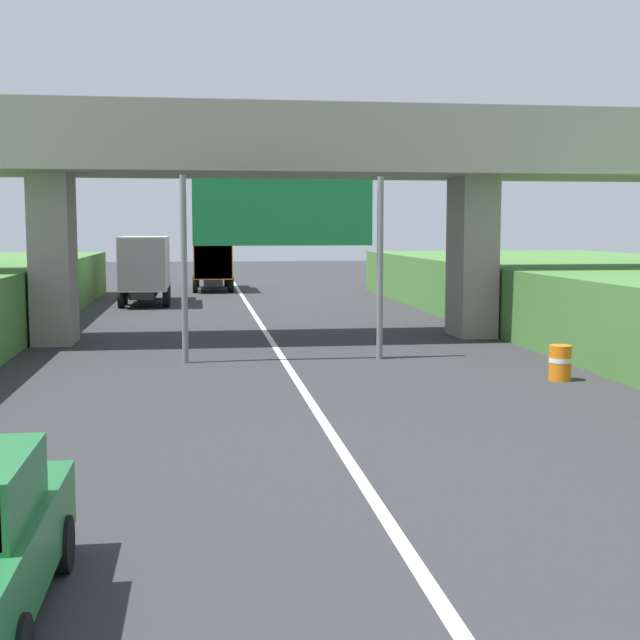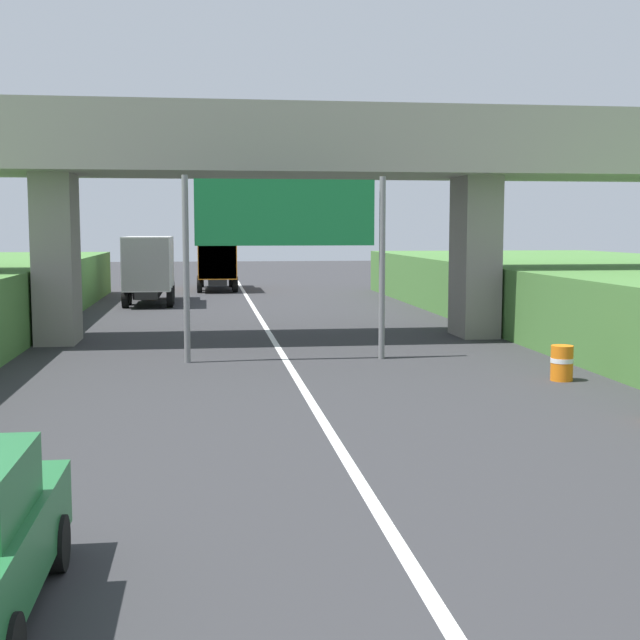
% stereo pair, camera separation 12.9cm
% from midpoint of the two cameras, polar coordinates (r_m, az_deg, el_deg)
% --- Properties ---
extents(lane_centre_stripe, '(0.20, 84.98, 0.01)m').
position_cam_midpoint_polar(lane_centre_stripe, '(24.88, -2.38, -2.88)').
color(lane_centre_stripe, white).
rests_on(lane_centre_stripe, ground).
extents(overpass_bridge, '(40.00, 4.80, 7.86)m').
position_cam_midpoint_polar(overpass_bridge, '(30.26, -3.48, 9.97)').
color(overpass_bridge, gray).
rests_on(overpass_bridge, ground).
extents(overhead_highway_sign, '(5.88, 0.18, 5.36)m').
position_cam_midpoint_polar(overhead_highway_sign, '(25.20, -2.56, 6.26)').
color(overhead_highway_sign, slate).
rests_on(overhead_highway_sign, ground).
extents(truck_black, '(2.44, 7.30, 3.44)m').
position_cam_midpoint_polar(truck_black, '(45.33, -11.42, 3.48)').
color(truck_black, black).
rests_on(truck_black, ground).
extents(truck_orange, '(2.44, 7.30, 3.44)m').
position_cam_midpoint_polar(truck_orange, '(54.87, -7.14, 3.98)').
color(truck_orange, black).
rests_on(truck_orange, ground).
extents(construction_barrel_3, '(0.57, 0.57, 0.90)m').
position_cam_midpoint_polar(construction_barrel_3, '(22.96, 15.31, -2.70)').
color(construction_barrel_3, orange).
rests_on(construction_barrel_3, ground).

